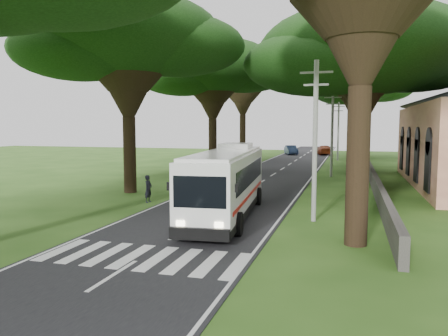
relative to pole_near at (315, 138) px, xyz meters
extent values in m
plane|color=#284D16|center=(-5.50, -6.00, -4.18)|extent=(140.00, 140.00, 0.00)
cube|color=black|center=(-5.50, 19.00, -4.17)|extent=(8.00, 120.00, 0.04)
cube|color=silver|center=(-5.50, -8.00, -4.18)|extent=(8.00, 3.00, 0.01)
cube|color=#383533|center=(3.50, 18.00, -3.58)|extent=(0.35, 50.00, 1.20)
cylinder|color=gray|center=(0.00, 0.00, -0.18)|extent=(0.24, 0.24, 8.00)
cube|color=gray|center=(0.00, 0.00, 3.22)|extent=(1.60, 0.10, 0.10)
cube|color=gray|center=(0.00, 0.00, 2.62)|extent=(1.20, 0.10, 0.10)
cylinder|color=gray|center=(0.00, 20.00, -0.18)|extent=(0.24, 0.24, 8.00)
cube|color=gray|center=(0.00, 20.00, 3.22)|extent=(1.60, 0.10, 0.10)
cube|color=gray|center=(0.00, 20.00, 2.62)|extent=(1.20, 0.10, 0.10)
cylinder|color=gray|center=(0.00, 40.00, -0.18)|extent=(0.24, 0.24, 8.00)
cube|color=gray|center=(0.00, 40.00, 3.22)|extent=(1.60, 0.10, 0.10)
cube|color=gray|center=(0.00, 40.00, 2.62)|extent=(1.20, 0.10, 0.10)
cylinder|color=black|center=(-13.50, 6.00, -1.48)|extent=(0.90, 0.90, 5.40)
cone|color=black|center=(-13.50, 6.00, 3.12)|extent=(3.20, 3.20, 3.80)
ellipsoid|color=black|center=(-13.50, 6.00, 6.83)|extent=(13.35, 13.35, 5.61)
cylinder|color=black|center=(-13.00, 24.00, -1.42)|extent=(0.90, 0.90, 5.51)
cone|color=black|center=(-13.00, 24.00, 3.23)|extent=(3.20, 3.20, 3.80)
ellipsoid|color=black|center=(-13.00, 24.00, 7.07)|extent=(14.19, 14.19, 5.96)
cylinder|color=black|center=(-14.00, 42.00, -0.97)|extent=(0.90, 0.90, 6.42)
cone|color=black|center=(-14.00, 42.00, 4.14)|extent=(3.20, 3.20, 3.80)
ellipsoid|color=black|center=(-14.00, 42.00, 9.09)|extent=(14.16, 14.16, 5.95)
cylinder|color=black|center=(2.00, -4.00, -1.01)|extent=(0.90, 0.90, 6.34)
cone|color=black|center=(2.00, -4.00, 4.06)|extent=(3.20, 3.20, 3.80)
cylinder|color=black|center=(2.50, 14.00, -1.57)|extent=(0.90, 0.90, 5.22)
cone|color=black|center=(2.50, 14.00, 2.94)|extent=(3.20, 3.20, 3.80)
ellipsoid|color=black|center=(2.50, 14.00, 6.41)|extent=(16.27, 16.27, 6.83)
cylinder|color=black|center=(2.00, 32.00, -1.23)|extent=(0.90, 0.90, 5.89)
cone|color=black|center=(2.00, 32.00, 3.61)|extent=(3.20, 3.20, 3.80)
ellipsoid|color=black|center=(2.00, 32.00, 7.92)|extent=(13.89, 13.89, 5.83)
cylinder|color=black|center=(3.00, 50.00, -1.45)|extent=(0.90, 0.90, 5.46)
cone|color=black|center=(3.00, 50.00, 3.18)|extent=(3.20, 3.20, 3.80)
ellipsoid|color=black|center=(3.00, 50.00, 6.96)|extent=(13.23, 13.23, 5.56)
cube|color=white|center=(-4.49, -0.22, -2.30)|extent=(3.54, 11.93, 2.89)
cube|color=black|center=(-4.52, 0.08, -1.88)|extent=(3.39, 9.79, 1.08)
cube|color=black|center=(-4.49, -0.22, -3.69)|extent=(3.58, 11.97, 0.34)
cube|color=#B8150C|center=(-4.49, -0.22, -2.96)|extent=(3.48, 10.76, 0.18)
cube|color=white|center=(-4.49, -0.22, -0.79)|extent=(3.29, 11.33, 0.18)
cylinder|color=black|center=(-5.35, -4.23, -3.64)|extent=(0.44, 1.10, 1.08)
cylinder|color=black|center=(-2.91, -4.00, -3.64)|extent=(0.44, 1.10, 1.08)
cylinder|color=black|center=(-6.06, 3.38, -3.64)|extent=(0.44, 1.10, 1.08)
cylinder|color=black|center=(-3.62, 3.60, -3.64)|extent=(0.44, 1.10, 1.08)
imported|color=navy|center=(-7.76, 50.15, -3.40)|extent=(2.95, 4.83, 1.50)
imported|color=#983916|center=(-2.50, 51.38, -3.39)|extent=(3.09, 5.52, 1.51)
imported|color=black|center=(-10.40, 2.59, -3.32)|extent=(0.46, 0.66, 1.72)
camera|label=1|loc=(1.72, -22.06, 0.64)|focal=35.00mm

